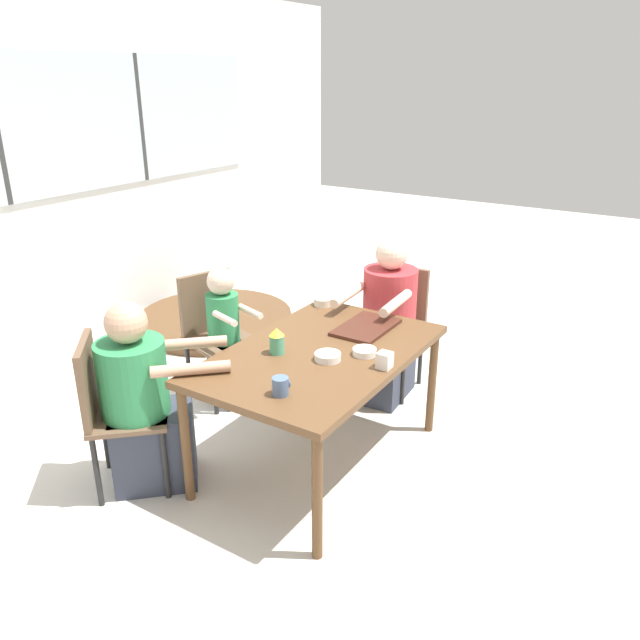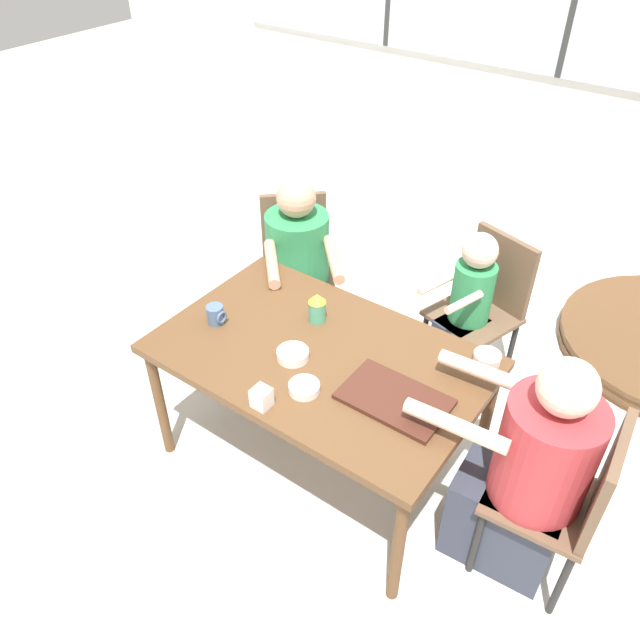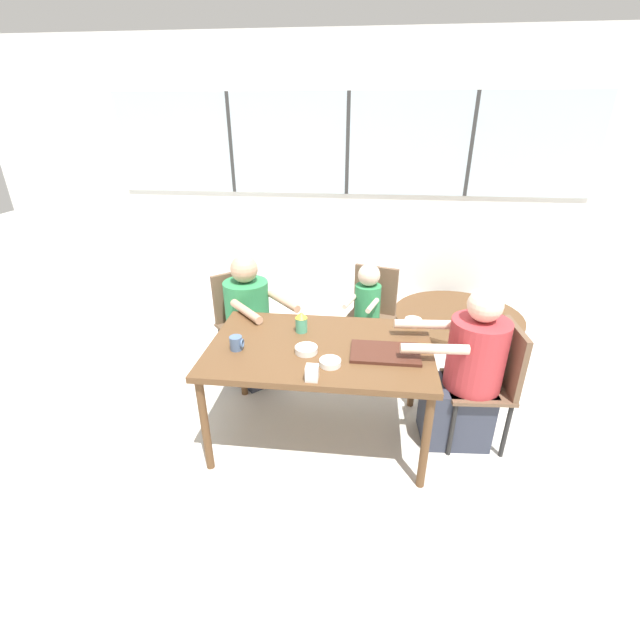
% 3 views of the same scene
% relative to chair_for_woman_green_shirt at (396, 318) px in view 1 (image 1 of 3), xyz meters
% --- Properties ---
extents(ground_plane, '(16.00, 16.00, 0.00)m').
position_rel_chair_for_woman_green_shirt_xyz_m(ground_plane, '(-1.11, -0.08, -0.51)').
color(ground_plane, beige).
extents(wall_back_with_windows, '(8.40, 0.08, 2.80)m').
position_rel_chair_for_woman_green_shirt_xyz_m(wall_back_with_windows, '(-1.11, 2.60, 0.92)').
color(wall_back_with_windows, silver).
rests_on(wall_back_with_windows, ground_plane).
extents(dining_table, '(1.41, 0.90, 0.70)m').
position_rel_chair_for_woman_green_shirt_xyz_m(dining_table, '(-1.11, -0.08, 0.13)').
color(dining_table, brown).
rests_on(dining_table, ground_plane).
extents(chair_for_woman_green_shirt, '(0.43, 0.43, 0.85)m').
position_rel_chair_for_woman_green_shirt_xyz_m(chair_for_woman_green_shirt, '(0.00, 0.00, 0.00)').
color(chair_for_woman_green_shirt, brown).
rests_on(chair_for_woman_green_shirt, ground_plane).
extents(chair_for_man_blue_shirt, '(0.57, 0.57, 0.85)m').
position_rel_chair_for_woman_green_shirt_xyz_m(chair_for_man_blue_shirt, '(-1.88, 0.73, 0.00)').
color(chair_for_man_blue_shirt, brown).
rests_on(chair_for_man_blue_shirt, ground_plane).
extents(chair_for_toddler, '(0.50, 0.50, 0.85)m').
position_rel_chair_for_woman_green_shirt_xyz_m(chair_for_toddler, '(-0.78, 0.99, 0.00)').
color(chair_for_toddler, brown).
rests_on(chair_for_toddler, ground_plane).
extents(person_woman_green_shirt, '(0.70, 0.41, 1.11)m').
position_rel_chair_for_woman_green_shirt_xyz_m(person_woman_green_shirt, '(-0.17, -0.01, -0.02)').
color(person_woman_green_shirt, '#333847').
rests_on(person_woman_green_shirt, ground_plane).
extents(person_man_blue_shirt, '(0.69, 0.70, 1.05)m').
position_rel_chair_for_woman_green_shirt_xyz_m(person_man_blue_shirt, '(-1.76, 0.61, -0.05)').
color(person_man_blue_shirt, '#333847').
rests_on(person_man_blue_shirt, ground_plane).
extents(person_toddler, '(0.32, 0.43, 0.94)m').
position_rel_chair_for_woman_green_shirt_xyz_m(person_toddler, '(-0.83, 0.84, -0.06)').
color(person_toddler, '#333847').
rests_on(person_toddler, ground_plane).
extents(food_tray_dark, '(0.42, 0.27, 0.02)m').
position_rel_chair_for_woman_green_shirt_xyz_m(food_tray_dark, '(-0.71, -0.14, 0.20)').
color(food_tray_dark, '#472319').
rests_on(food_tray_dark, dining_table).
extents(coffee_mug, '(0.08, 0.08, 0.09)m').
position_rel_chair_for_woman_green_shirt_xyz_m(coffee_mug, '(-1.62, -0.18, 0.24)').
color(coffee_mug, slate).
rests_on(coffee_mug, dining_table).
extents(sippy_cup, '(0.08, 0.08, 0.15)m').
position_rel_chair_for_woman_green_shirt_xyz_m(sippy_cup, '(-1.26, 0.10, 0.27)').
color(sippy_cup, '#4CA57F').
rests_on(sippy_cup, dining_table).
extents(milk_carton_small, '(0.07, 0.07, 0.09)m').
position_rel_chair_for_woman_green_shirt_xyz_m(milk_carton_small, '(-1.11, -0.46, 0.24)').
color(milk_carton_small, silver).
rests_on(milk_carton_small, dining_table).
extents(bowl_white_shallow, '(0.14, 0.14, 0.04)m').
position_rel_chair_for_woman_green_shirt_xyz_m(bowl_white_shallow, '(-1.19, -0.17, 0.21)').
color(bowl_white_shallow, white).
rests_on(bowl_white_shallow, dining_table).
extents(bowl_cereal, '(0.12, 0.12, 0.05)m').
position_rel_chair_for_woman_green_shirt_xyz_m(bowl_cereal, '(-0.51, 0.28, 0.22)').
color(bowl_cereal, silver).
rests_on(bowl_cereal, dining_table).
extents(bowl_fruit, '(0.13, 0.13, 0.04)m').
position_rel_chair_for_woman_green_shirt_xyz_m(bowl_fruit, '(-1.03, -0.30, 0.21)').
color(bowl_fruit, white).
rests_on(bowl_fruit, dining_table).
extents(folded_table_stack, '(1.34, 1.34, 0.12)m').
position_rel_chair_for_woman_green_shirt_xyz_m(folded_table_stack, '(0.14, 1.81, -0.45)').
color(folded_table_stack, brown).
rests_on(folded_table_stack, ground_plane).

